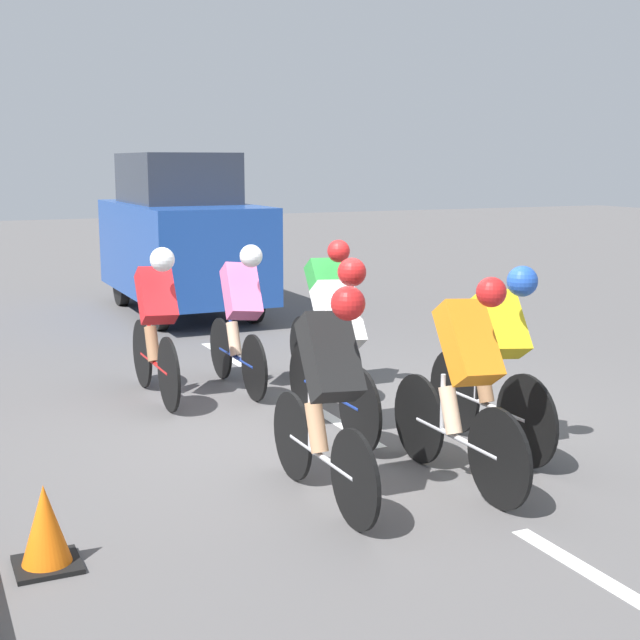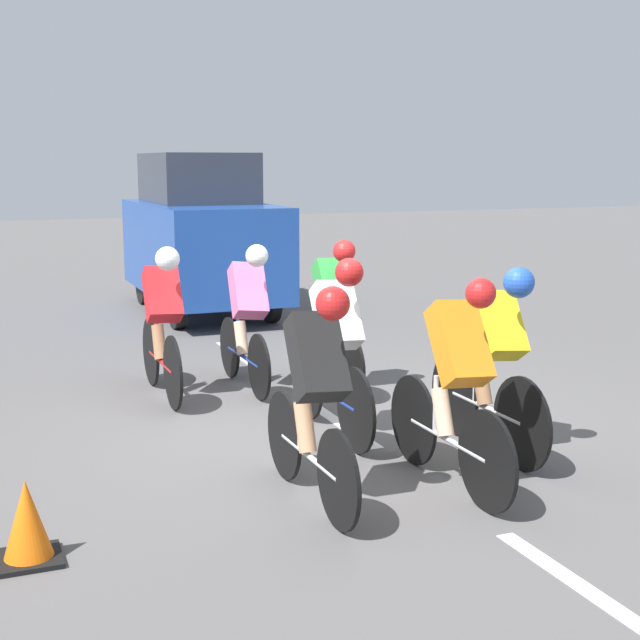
# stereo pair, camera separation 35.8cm
# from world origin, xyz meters

# --- Properties ---
(ground_plane) EXTENTS (60.00, 60.00, 0.00)m
(ground_plane) POSITION_xyz_m (0.00, 0.00, 0.00)
(ground_plane) COLOR #565454
(lane_stripe_near) EXTENTS (0.12, 1.40, 0.01)m
(lane_stripe_near) POSITION_xyz_m (0.00, 3.27, 0.00)
(lane_stripe_near) COLOR white
(lane_stripe_near) RESTS_ON ground
(lane_stripe_mid) EXTENTS (0.12, 1.40, 0.01)m
(lane_stripe_mid) POSITION_xyz_m (0.00, 0.07, 0.00)
(lane_stripe_mid) COLOR white
(lane_stripe_mid) RESTS_ON ground
(lane_stripe_far) EXTENTS (0.12, 1.40, 0.01)m
(lane_stripe_far) POSITION_xyz_m (0.00, -3.13, 0.00)
(lane_stripe_far) COLOR white
(lane_stripe_far) RESTS_ON ground
(cyclist_red) EXTENTS (0.34, 1.70, 1.50)m
(cyclist_red) POSITION_xyz_m (1.24, -1.41, 0.79)
(cyclist_red) COLOR black
(cyclist_red) RESTS_ON ground
(cyclist_orange) EXTENTS (0.35, 1.70, 1.53)m
(cyclist_orange) POSITION_xyz_m (-0.11, 1.76, 0.79)
(cyclist_orange) COLOR black
(cyclist_orange) RESTS_ON ground
(cyclist_yellow) EXTENTS (0.36, 1.68, 1.51)m
(cyclist_yellow) POSITION_xyz_m (-0.79, 1.21, 0.79)
(cyclist_yellow) COLOR black
(cyclist_yellow) RESTS_ON ground
(cyclist_black) EXTENTS (0.35, 1.63, 1.51)m
(cyclist_black) POSITION_xyz_m (0.91, 1.69, 0.80)
(cyclist_black) COLOR black
(cyclist_black) RESTS_ON ground
(cyclist_pink) EXTENTS (0.37, 1.64, 1.49)m
(cyclist_pink) POSITION_xyz_m (0.39, -1.43, 0.79)
(cyclist_pink) COLOR black
(cyclist_pink) RESTS_ON ground
(cyclist_white) EXTENTS (0.35, 1.73, 1.53)m
(cyclist_white) POSITION_xyz_m (0.19, 0.35, 0.80)
(cyclist_white) COLOR black
(cyclist_white) RESTS_ON ground
(cyclist_green) EXTENTS (0.33, 1.66, 1.53)m
(cyclist_green) POSITION_xyz_m (-0.41, -1.10, 0.81)
(cyclist_green) COLOR black
(cyclist_green) RESTS_ON ground
(support_car) EXTENTS (1.70, 3.81, 2.40)m
(support_car) POSITION_xyz_m (-0.39, -6.19, 1.18)
(support_car) COLOR black
(support_car) RESTS_ON ground
(traffic_cone) EXTENTS (0.36, 0.36, 0.49)m
(traffic_cone) POSITION_xyz_m (2.75, 1.85, 0.24)
(traffic_cone) COLOR black
(traffic_cone) RESTS_ON ground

